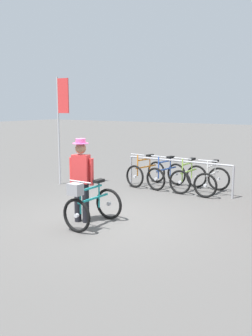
% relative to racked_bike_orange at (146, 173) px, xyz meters
% --- Properties ---
extents(ground_plane, '(80.00, 80.00, 0.00)m').
position_rel_racked_bike_orange_xyz_m(ground_plane, '(1.06, -3.44, -0.37)').
color(ground_plane, '#514F4C').
extents(bike_rack_rail, '(3.21, 0.14, 0.88)m').
position_rel_racked_bike_orange_xyz_m(bike_rack_rail, '(1.15, -0.21, 0.30)').
color(bike_rack_rail, '#99999E').
rests_on(bike_rack_rail, ground).
extents(racked_bike_orange, '(0.83, 1.19, 0.97)m').
position_rel_racked_bike_orange_xyz_m(racked_bike_orange, '(0.00, 0.00, 0.00)').
color(racked_bike_orange, black).
rests_on(racked_bike_orange, ground).
extents(racked_bike_blue, '(0.83, 1.20, 0.98)m').
position_rel_racked_bike_orange_xyz_m(racked_bike_blue, '(0.70, -0.02, 0.00)').
color(racked_bike_blue, black).
rests_on(racked_bike_blue, ground).
extents(racked_bike_lime, '(0.72, 1.13, 0.97)m').
position_rel_racked_bike_orange_xyz_m(racked_bike_lime, '(1.40, -0.04, 0.00)').
color(racked_bike_lime, black).
rests_on(racked_bike_lime, ground).
extents(racked_bike_white, '(0.66, 1.10, 0.97)m').
position_rel_racked_bike_orange_xyz_m(racked_bike_white, '(2.10, -0.05, 0.00)').
color(racked_bike_white, black).
rests_on(racked_bike_white, ground).
extents(featured_bicycle, '(0.68, 1.18, 0.97)m').
position_rel_racked_bike_orange_xyz_m(featured_bicycle, '(1.07, -4.04, 0.08)').
color(featured_bicycle, black).
rests_on(featured_bicycle, ground).
extents(person_with_featured_bike, '(0.52, 0.32, 1.72)m').
position_rel_racked_bike_orange_xyz_m(person_with_featured_bike, '(0.72, -3.90, 0.58)').
color(person_with_featured_bike, black).
rests_on(person_with_featured_bike, ground).
extents(banner_flag, '(0.45, 0.05, 3.20)m').
position_rel_racked_bike_orange_xyz_m(banner_flag, '(-2.12, -1.33, 1.86)').
color(banner_flag, '#B2B2B7').
rests_on(banner_flag, ground).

